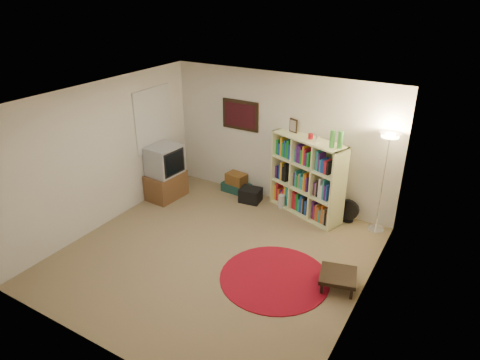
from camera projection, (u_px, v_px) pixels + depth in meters
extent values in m
cube|color=#86714E|center=(215.00, 256.00, 6.78)|extent=(4.50, 4.50, 0.02)
cube|color=white|center=(211.00, 99.00, 5.71)|extent=(4.50, 4.50, 0.02)
cube|color=beige|center=(280.00, 139.00, 8.01)|extent=(4.50, 0.02, 2.50)
cube|color=beige|center=(94.00, 264.00, 4.48)|extent=(4.50, 0.02, 2.50)
cube|color=beige|center=(103.00, 155.00, 7.28)|extent=(0.02, 4.50, 2.50)
cube|color=beige|center=(368.00, 225.00, 5.21)|extent=(0.02, 4.50, 2.50)
cube|color=black|center=(240.00, 115.00, 8.23)|extent=(0.78, 0.04, 0.58)
cube|color=#470E17|center=(240.00, 115.00, 8.21)|extent=(0.66, 0.01, 0.46)
cube|color=white|center=(153.00, 119.00, 8.16)|extent=(0.03, 1.00, 1.20)
cube|color=beige|center=(379.00, 161.00, 7.16)|extent=(0.08, 0.01, 0.12)
cube|color=#F9FFAA|center=(304.00, 212.00, 8.02)|extent=(1.52, 0.90, 0.03)
cube|color=#F9FFAA|center=(309.00, 139.00, 7.42)|extent=(1.52, 0.90, 0.03)
cube|color=#F9FFAA|center=(279.00, 165.00, 8.22)|extent=(0.18, 0.40, 1.46)
cube|color=#F9FFAA|center=(338.00, 191.00, 7.21)|extent=(0.18, 0.40, 1.46)
cube|color=#F9FFAA|center=(314.00, 174.00, 7.83)|extent=(1.38, 0.53, 1.46)
cube|color=#F9FFAA|center=(297.00, 173.00, 7.89)|extent=(0.17, 0.38, 1.40)
cube|color=#F9FFAA|center=(317.00, 181.00, 7.55)|extent=(0.17, 0.38, 1.40)
cube|color=#F9FFAA|center=(306.00, 189.00, 7.82)|extent=(1.45, 0.86, 0.03)
cube|color=#F9FFAA|center=(308.00, 164.00, 7.62)|extent=(1.45, 0.86, 0.03)
cube|color=#F7AC20|center=(278.00, 191.00, 8.40)|extent=(0.10, 0.17, 0.32)
cube|color=red|center=(280.00, 191.00, 8.36)|extent=(0.10, 0.17, 0.37)
cube|color=#DB5C1B|center=(281.00, 194.00, 8.35)|extent=(0.10, 0.17, 0.25)
cube|color=#4A1B6D|center=(283.00, 195.00, 8.32)|extent=(0.10, 0.17, 0.25)
cube|color=#DB5C1B|center=(284.00, 196.00, 8.29)|extent=(0.09, 0.17, 0.23)
cube|color=red|center=(286.00, 195.00, 8.25)|extent=(0.09, 0.17, 0.31)
cube|color=#F7AC20|center=(287.00, 195.00, 8.21)|extent=(0.10, 0.17, 0.36)
cube|color=teal|center=(289.00, 195.00, 8.17)|extent=(0.10, 0.17, 0.37)
cube|color=teal|center=(291.00, 197.00, 8.15)|extent=(0.10, 0.17, 0.34)
cube|color=#4A1B6D|center=(279.00, 171.00, 8.22)|extent=(0.10, 0.17, 0.24)
cube|color=black|center=(281.00, 171.00, 8.18)|extent=(0.10, 0.17, 0.26)
cube|color=#1B43A4|center=(282.00, 171.00, 8.14)|extent=(0.09, 0.17, 0.30)
cube|color=#F7AC20|center=(284.00, 171.00, 8.10)|extent=(0.10, 0.17, 0.35)
cube|color=black|center=(286.00, 173.00, 8.08)|extent=(0.10, 0.17, 0.27)
cube|color=black|center=(288.00, 172.00, 8.03)|extent=(0.10, 0.17, 0.36)
cube|color=#1B892D|center=(280.00, 147.00, 8.00)|extent=(0.10, 0.17, 0.29)
cube|color=#1B43A4|center=(282.00, 149.00, 7.98)|extent=(0.11, 0.18, 0.24)
cube|color=#F7AC20|center=(284.00, 146.00, 7.91)|extent=(0.10, 0.17, 0.36)
cube|color=#1B892D|center=(286.00, 149.00, 7.90)|extent=(0.10, 0.17, 0.28)
cube|color=#1B43A4|center=(287.00, 149.00, 7.86)|extent=(0.08, 0.17, 0.33)
cube|color=#1B892D|center=(289.00, 150.00, 7.84)|extent=(0.09, 0.17, 0.30)
cube|color=#1B892D|center=(290.00, 149.00, 7.80)|extent=(0.10, 0.17, 0.35)
cube|color=#1B43A4|center=(292.00, 151.00, 7.78)|extent=(0.08, 0.17, 0.29)
cube|color=#1B43A4|center=(293.00, 153.00, 7.76)|extent=(0.10, 0.17, 0.25)
cube|color=red|center=(296.00, 199.00, 8.05)|extent=(0.10, 0.17, 0.36)
cube|color=red|center=(298.00, 201.00, 8.02)|extent=(0.10, 0.17, 0.33)
cube|color=#1B892D|center=(300.00, 201.00, 7.99)|extent=(0.10, 0.17, 0.33)
cube|color=teal|center=(301.00, 204.00, 7.97)|extent=(0.10, 0.17, 0.25)
cube|color=#1B43A4|center=(303.00, 203.00, 7.92)|extent=(0.10, 0.17, 0.34)
cube|color=#977552|center=(305.00, 205.00, 7.90)|extent=(0.08, 0.17, 0.30)
cube|color=black|center=(306.00, 205.00, 7.86)|extent=(0.09, 0.17, 0.34)
cube|color=#1B43A4|center=(308.00, 207.00, 7.84)|extent=(0.10, 0.17, 0.28)
cube|color=#4A1B6D|center=(297.00, 179.00, 7.88)|extent=(0.09, 0.17, 0.25)
cube|color=teal|center=(298.00, 178.00, 7.84)|extent=(0.09, 0.17, 0.31)
cube|color=#1B892D|center=(300.00, 181.00, 7.83)|extent=(0.09, 0.17, 0.24)
cube|color=#977552|center=(301.00, 180.00, 7.79)|extent=(0.09, 0.17, 0.28)
cube|color=teal|center=(303.00, 180.00, 7.76)|extent=(0.08, 0.17, 0.31)
cube|color=teal|center=(304.00, 182.00, 7.74)|extent=(0.11, 0.17, 0.25)
cube|color=#F7AC20|center=(306.00, 181.00, 7.69)|extent=(0.09, 0.17, 0.33)
cube|color=#DB5C1B|center=(308.00, 182.00, 7.67)|extent=(0.09, 0.17, 0.32)
cube|color=#4A1B6D|center=(309.00, 184.00, 7.66)|extent=(0.09, 0.17, 0.27)
cube|color=teal|center=(298.00, 155.00, 7.68)|extent=(0.08, 0.17, 0.25)
cube|color=#4A1B6D|center=(300.00, 153.00, 7.63)|extent=(0.10, 0.17, 0.35)
cube|color=#4A1B6D|center=(302.00, 154.00, 7.60)|extent=(0.10, 0.17, 0.33)
cube|color=#1B892D|center=(304.00, 157.00, 7.57)|extent=(0.10, 0.17, 0.27)
cube|color=#F7AC20|center=(306.00, 155.00, 7.53)|extent=(0.08, 0.17, 0.35)
cube|color=red|center=(307.00, 157.00, 7.51)|extent=(0.09, 0.17, 0.32)
cube|color=#4A1B6D|center=(309.00, 159.00, 7.50)|extent=(0.09, 0.17, 0.25)
cube|color=#1B892D|center=(311.00, 159.00, 7.46)|extent=(0.10, 0.17, 0.27)
cube|color=#4A1B6D|center=(315.00, 209.00, 7.71)|extent=(0.09, 0.17, 0.36)
cube|color=red|center=(317.00, 212.00, 7.70)|extent=(0.09, 0.17, 0.28)
cube|color=#977552|center=(318.00, 211.00, 7.66)|extent=(0.09, 0.17, 0.32)
cube|color=#DB5C1B|center=(320.00, 213.00, 7.64)|extent=(0.10, 0.17, 0.28)
cube|color=teal|center=(322.00, 215.00, 7.61)|extent=(0.10, 0.17, 0.25)
cube|color=#DB5C1B|center=(324.00, 214.00, 7.56)|extent=(0.09, 0.17, 0.35)
cube|color=#977552|center=(326.00, 216.00, 7.54)|extent=(0.10, 0.17, 0.29)
cube|color=black|center=(328.00, 218.00, 7.52)|extent=(0.09, 0.17, 0.23)
cube|color=#977552|center=(330.00, 218.00, 7.48)|extent=(0.09, 0.17, 0.27)
cube|color=#4A1B6D|center=(317.00, 188.00, 7.53)|extent=(0.09, 0.17, 0.24)
cube|color=#977552|center=(318.00, 189.00, 7.51)|extent=(0.08, 0.17, 0.24)
cube|color=black|center=(320.00, 187.00, 7.46)|extent=(0.09, 0.17, 0.34)
cube|color=white|center=(322.00, 187.00, 7.43)|extent=(0.10, 0.17, 0.36)
cube|color=white|center=(324.00, 191.00, 7.42)|extent=(0.10, 0.17, 0.24)
cube|color=teal|center=(326.00, 189.00, 7.36)|extent=(0.09, 0.17, 0.38)
cube|color=#4A1B6D|center=(327.00, 192.00, 7.36)|extent=(0.09, 0.17, 0.27)
cube|color=#1B43A4|center=(329.00, 192.00, 7.32)|extent=(0.09, 0.17, 0.31)
cube|color=teal|center=(320.00, 160.00, 7.30)|extent=(0.11, 0.17, 0.36)
cube|color=#4A1B6D|center=(322.00, 162.00, 7.27)|extent=(0.09, 0.17, 0.33)
cube|color=teal|center=(323.00, 165.00, 7.27)|extent=(0.08, 0.17, 0.23)
cube|color=#1B43A4|center=(324.00, 165.00, 7.25)|extent=(0.09, 0.17, 0.25)
cube|color=#1B43A4|center=(326.00, 166.00, 7.22)|extent=(0.09, 0.17, 0.24)
cube|color=red|center=(328.00, 167.00, 7.19)|extent=(0.11, 0.18, 0.25)
cube|color=black|center=(330.00, 168.00, 7.16)|extent=(0.10, 0.17, 0.24)
cube|color=black|center=(293.00, 126.00, 7.66)|extent=(0.17, 0.08, 0.25)
cube|color=#A49489|center=(293.00, 126.00, 7.65)|extent=(0.13, 0.06, 0.20)
cylinder|color=#B21019|center=(311.00, 136.00, 7.37)|extent=(0.11, 0.11, 0.09)
cylinder|color=white|center=(318.00, 138.00, 7.25)|extent=(0.09, 0.09, 0.12)
cylinder|color=#50C049|center=(332.00, 139.00, 6.95)|extent=(0.11, 0.11, 0.29)
cylinder|color=#50C049|center=(340.00, 140.00, 6.92)|extent=(0.11, 0.11, 0.29)
cylinder|color=white|center=(376.00, 229.00, 7.46)|extent=(0.33, 0.33, 0.03)
cylinder|color=white|center=(382.00, 186.00, 7.10)|extent=(0.03, 0.03, 1.66)
cone|color=white|center=(390.00, 137.00, 6.73)|extent=(0.40, 0.40, 0.13)
cylinder|color=#FFD88C|center=(390.00, 136.00, 6.73)|extent=(0.32, 0.32, 0.02)
cylinder|color=black|center=(348.00, 220.00, 7.74)|extent=(0.20, 0.20, 0.03)
cylinder|color=black|center=(348.00, 215.00, 7.70)|extent=(0.04, 0.04, 0.15)
cylinder|color=black|center=(348.00, 210.00, 7.63)|extent=(0.37, 0.09, 0.37)
cube|color=brown|center=(166.00, 185.00, 8.49)|extent=(0.57, 0.78, 0.52)
cube|color=#A5A5A9|center=(164.00, 160.00, 8.26)|extent=(0.56, 0.66, 0.57)
cube|color=black|center=(174.00, 163.00, 8.13)|extent=(0.05, 0.54, 0.48)
cube|color=black|center=(175.00, 163.00, 8.13)|extent=(0.04, 0.48, 0.41)
cube|color=#153B35|center=(237.00, 187.00, 8.80)|extent=(0.59, 0.40, 0.19)
cube|color=brown|center=(236.00, 179.00, 8.69)|extent=(0.43, 0.33, 0.22)
cube|color=black|center=(250.00, 195.00, 8.37)|extent=(0.43, 0.37, 0.27)
cylinder|color=silver|center=(281.00, 201.00, 8.15)|extent=(0.16, 0.16, 0.26)
cylinder|color=maroon|center=(275.00, 278.00, 6.25)|extent=(1.61, 1.61, 0.01)
cube|color=black|center=(338.00, 276.00, 5.99)|extent=(0.61, 0.61, 0.06)
cube|color=black|center=(322.00, 288.00, 5.91)|extent=(0.05, 0.05, 0.18)
cube|color=black|center=(351.00, 293.00, 5.81)|extent=(0.05, 0.05, 0.18)
cube|color=black|center=(324.00, 271.00, 6.26)|extent=(0.05, 0.05, 0.18)
cube|color=black|center=(352.00, 276.00, 6.16)|extent=(0.05, 0.05, 0.18)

